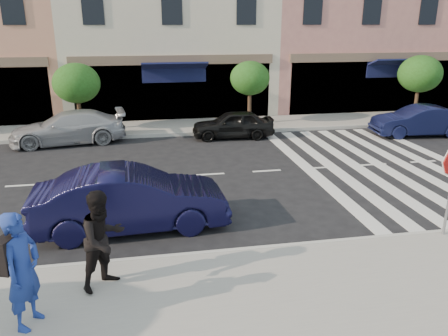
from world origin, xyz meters
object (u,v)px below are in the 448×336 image
walker (103,240)px  car_near_mid (131,199)px  car_far_left (68,128)px  car_far_mid (233,124)px  car_far_right (419,121)px  photographer (23,270)px

walker → car_near_mid: bearing=39.6°
car_far_left → car_far_mid: car_far_left is taller
car_far_mid → car_far_right: (8.34, -1.16, 0.07)m
car_far_mid → car_far_left: bearing=-89.5°
car_far_right → photographer: bearing=-46.5°
walker → photographer: bearing=177.9°
walker → car_far_right: bearing=-3.7°
car_far_left → car_far_right: same height
walker → car_far_left: walker is taller
car_far_left → car_far_right: (15.39, -1.48, 0.00)m
photographer → walker: size_ratio=1.05×
walker → car_far_mid: 12.12m
photographer → car_far_left: bearing=26.9°
walker → car_far_mid: (4.71, 11.16, -0.49)m
photographer → car_far_mid: 13.45m
car_near_mid → car_far_mid: 9.50m
walker → car_far_left: bearing=60.4°
car_far_left → car_near_mid: bearing=9.9°
car_far_mid → photographer: bearing=-22.8°
photographer → car_far_left: 12.48m
photographer → car_far_left: (-1.18, 12.41, -0.47)m
walker → car_near_mid: (0.44, 2.68, -0.33)m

